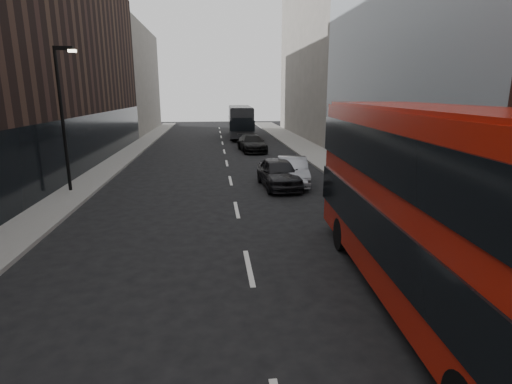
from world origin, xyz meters
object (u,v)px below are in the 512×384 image
object	(u,v)px
street_lamp	(63,110)
car_a	(279,173)
red_bus	(439,202)
car_b	(292,171)
grey_bus	(240,121)
car_c	(252,143)

from	to	relation	value
street_lamp	car_a	world-z (taller)	street_lamp
red_bus	car_b	xyz separation A→B (m)	(-0.64, 13.43, -1.86)
car_a	car_b	xyz separation A→B (m)	(0.89, 0.65, -0.04)
red_bus	car_a	xyz separation A→B (m)	(-1.53, 12.78, -1.82)
red_bus	grey_bus	bearing A→B (deg)	96.38
street_lamp	red_bus	world-z (taller)	street_lamp
car_b	car_c	xyz separation A→B (m)	(-1.01, 13.02, -0.02)
red_bus	car_a	world-z (taller)	red_bus
street_lamp	car_b	size ratio (longest dim) A/B	1.54
car_a	car_c	size ratio (longest dim) A/B	0.93
grey_bus	car_a	xyz separation A→B (m)	(0.33, -25.36, -1.09)
red_bus	car_b	size ratio (longest dim) A/B	2.60
car_a	grey_bus	bearing A→B (deg)	87.32
car_b	grey_bus	bearing A→B (deg)	99.46
red_bus	car_b	world-z (taller)	red_bus
street_lamp	car_c	distance (m)	17.75
grey_bus	car_a	size ratio (longest dim) A/B	2.36
red_bus	street_lamp	bearing A→B (deg)	137.72
grey_bus	car_b	world-z (taller)	grey_bus
red_bus	grey_bus	size ratio (longest dim) A/B	1.08
street_lamp	grey_bus	size ratio (longest dim) A/B	0.64
street_lamp	car_a	xyz separation A→B (m)	(10.75, 0.11, -3.39)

